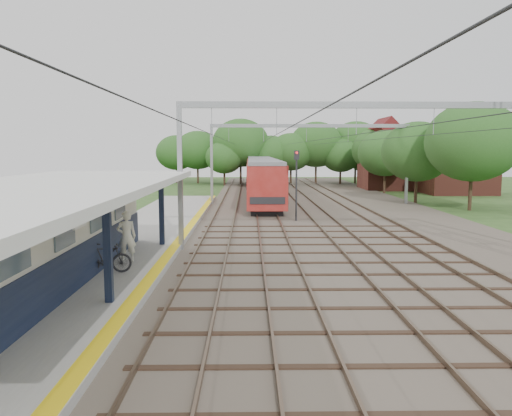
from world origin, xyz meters
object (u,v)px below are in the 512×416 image
object	(u,v)px
person	(127,237)
signal_post	(296,176)
bicycle	(106,258)
train	(261,175)

from	to	relation	value
person	signal_post	bearing A→B (deg)	-140.78
person	bicycle	bearing A→B (deg)	59.13
bicycle	signal_post	bearing A→B (deg)	-37.64
person	signal_post	world-z (taller)	signal_post
bicycle	train	size ratio (longest dim) A/B	0.05
bicycle	signal_post	world-z (taller)	signal_post
train	signal_post	world-z (taller)	signal_post
person	bicycle	world-z (taller)	person
bicycle	signal_post	distance (m)	17.33
person	train	xyz separation A→B (m)	(6.14, 32.97, 0.77)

